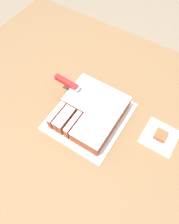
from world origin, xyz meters
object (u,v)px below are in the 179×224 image
(knife, at_px, (73,86))
(brownie, at_px, (161,135))
(cake_board, at_px, (90,116))
(cake, at_px, (91,112))

(knife, bearing_deg, brownie, 5.59)
(knife, bearing_deg, cake_board, -20.80)
(knife, bearing_deg, cake, -17.68)
(cake_board, bearing_deg, brownie, 13.82)
(cake_board, height_order, brownie, brownie)
(cake_board, xyz_separation_m, cake, (0.00, 0.01, 0.04))
(cake_board, xyz_separation_m, knife, (-0.12, 0.05, 0.08))
(cake_board, xyz_separation_m, brownie, (0.30, 0.07, 0.01))
(knife, xyz_separation_m, brownie, (0.41, 0.02, -0.06))
(knife, distance_m, brownie, 0.42)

